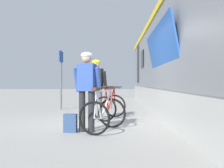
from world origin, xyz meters
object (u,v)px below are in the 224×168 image
object	(u,v)px
cyclist_far_in_blue	(87,84)
bicycle_near_red	(110,106)
backpack_on_platform	(70,123)
cyclist_near_in_dark	(96,84)
bicycle_far_silver	(104,113)
train_car	(208,54)
platform_sign_post	(61,70)

from	to	relation	value
cyclist_far_in_blue	bicycle_near_red	world-z (taller)	cyclist_far_in_blue
cyclist_far_in_blue	backpack_on_platform	distance (m)	0.93
backpack_on_platform	cyclist_far_in_blue	bearing A→B (deg)	12.09
cyclist_near_in_dark	cyclist_far_in_blue	size ratio (longest dim) A/B	1.00
cyclist_near_in_dark	bicycle_far_silver	xyz separation A→B (m)	(0.31, -1.92, -0.65)
train_car	backpack_on_platform	distance (m)	4.81
bicycle_far_silver	backpack_on_platform	world-z (taller)	bicycle_far_silver
train_car	bicycle_near_red	distance (m)	3.38
cyclist_near_in_dark	bicycle_far_silver	world-z (taller)	cyclist_near_in_dark
cyclist_near_in_dark	backpack_on_platform	size ratio (longest dim) A/B	4.40
cyclist_near_in_dark	backpack_on_platform	distance (m)	2.24
backpack_on_platform	platform_sign_post	size ratio (longest dim) A/B	0.17
train_car	backpack_on_platform	world-z (taller)	train_car
train_car	cyclist_far_in_blue	xyz separation A→B (m)	(-3.44, -2.32, -0.91)
bicycle_near_red	backpack_on_platform	xyz separation A→B (m)	(-0.82, -2.09, -0.20)
train_car	bicycle_near_red	world-z (taller)	train_car
train_car	bicycle_far_silver	size ratio (longest dim) A/B	17.06
bicycle_near_red	platform_sign_post	world-z (taller)	platform_sign_post
cyclist_far_in_blue	backpack_on_platform	xyz separation A→B (m)	(-0.35, -0.06, -0.85)
train_car	cyclist_near_in_dark	world-z (taller)	train_car
cyclist_near_in_dark	bicycle_far_silver	bearing A→B (deg)	-80.89
platform_sign_post	backpack_on_platform	bearing A→B (deg)	-76.20
train_car	bicycle_far_silver	bearing A→B (deg)	-143.61
backpack_on_platform	platform_sign_post	bearing A→B (deg)	106.69
train_car	platform_sign_post	world-z (taller)	train_car
cyclist_far_in_blue	platform_sign_post	size ratio (longest dim) A/B	0.73
train_car	bicycle_far_silver	distance (m)	4.12
cyclist_near_in_dark	bicycle_near_red	distance (m)	0.77
backpack_on_platform	platform_sign_post	distance (m)	5.40
train_car	bicycle_far_silver	xyz separation A→B (m)	(-3.07, -2.26, -1.56)
bicycle_near_red	cyclist_near_in_dark	bearing A→B (deg)	-171.33
cyclist_near_in_dark	platform_sign_post	distance (m)	3.50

